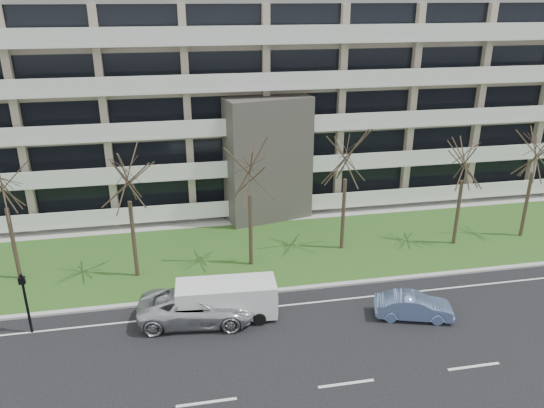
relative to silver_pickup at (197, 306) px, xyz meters
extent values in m
plane|color=black|center=(5.98, -6.01, -0.83)|extent=(160.00, 160.00, 0.00)
cube|color=#22521B|center=(5.98, 6.99, -0.80)|extent=(90.00, 10.00, 0.06)
cube|color=#B2B2AD|center=(5.98, 1.99, -0.77)|extent=(90.00, 0.35, 0.12)
cube|color=#B2B2AD|center=(5.98, 12.49, -0.79)|extent=(90.00, 2.00, 0.08)
cube|color=white|center=(5.98, 0.49, -0.82)|extent=(90.00, 0.12, 0.01)
cube|color=#B6A88D|center=(5.98, 19.49, 6.67)|extent=(60.00, 12.00, 15.00)
cube|color=gray|center=(5.98, 19.49, 14.32)|extent=(60.50, 12.50, 0.30)
cube|color=#4C4742|center=(5.98, 12.49, 3.67)|extent=(6.39, 3.69, 9.00)
cube|color=black|center=(5.98, 12.29, 1.17)|extent=(4.92, 1.19, 3.50)
cube|color=black|center=(5.98, 13.47, 1.27)|extent=(58.00, 0.10, 1.80)
cube|color=white|center=(5.98, 12.79, -0.23)|extent=(58.00, 1.40, 0.22)
cube|color=white|center=(5.98, 12.14, 0.37)|extent=(58.00, 0.08, 1.00)
cube|color=black|center=(5.98, 13.47, 4.27)|extent=(58.00, 0.10, 1.80)
cube|color=white|center=(5.98, 12.79, 2.77)|extent=(58.00, 1.40, 0.22)
cube|color=white|center=(5.98, 12.14, 3.37)|extent=(58.00, 0.08, 1.00)
cube|color=black|center=(5.98, 13.47, 7.27)|extent=(58.00, 0.10, 1.80)
cube|color=white|center=(5.98, 12.79, 5.77)|extent=(58.00, 1.40, 0.22)
cube|color=white|center=(5.98, 12.14, 6.37)|extent=(58.00, 0.08, 1.00)
cube|color=black|center=(5.98, 13.47, 10.27)|extent=(58.00, 0.10, 1.80)
cube|color=white|center=(5.98, 12.79, 8.77)|extent=(58.00, 1.40, 0.22)
cube|color=white|center=(5.98, 12.14, 9.37)|extent=(58.00, 0.08, 1.00)
cube|color=black|center=(5.98, 13.47, 13.27)|extent=(58.00, 0.10, 1.80)
cube|color=white|center=(5.98, 12.79, 11.77)|extent=(58.00, 1.40, 0.22)
cube|color=white|center=(5.98, 12.14, 12.37)|extent=(58.00, 0.08, 1.00)
imported|color=#BABDC2|center=(0.00, 0.00, 0.00)|extent=(6.22, 3.42, 1.65)
imported|color=#7C99D8|center=(10.95, -1.82, -0.17)|extent=(4.18, 2.42, 1.30)
cube|color=white|center=(1.50, 0.04, 0.25)|extent=(5.17, 2.17, 1.78)
cube|color=black|center=(1.50, 0.04, 0.77)|extent=(4.79, 2.01, 0.66)
cube|color=white|center=(3.89, -0.09, 0.11)|extent=(0.43, 1.80, 1.13)
cylinder|color=black|center=(-0.15, -0.80, -0.50)|extent=(0.67, 0.27, 0.66)
cylinder|color=black|center=(-0.04, 1.07, -0.50)|extent=(0.67, 0.27, 0.66)
cylinder|color=black|center=(3.04, -0.99, -0.50)|extent=(0.67, 0.27, 0.66)
cylinder|color=black|center=(3.15, 0.89, -0.50)|extent=(0.67, 0.27, 0.66)
cylinder|color=black|center=(-8.16, 0.51, 0.80)|extent=(0.13, 0.13, 3.26)
cube|color=black|center=(-8.16, 0.51, 2.11)|extent=(0.32, 0.27, 0.35)
sphere|color=red|center=(-8.16, 0.51, 2.11)|extent=(0.15, 0.15, 0.15)
cylinder|color=#382B21|center=(-10.02, 6.25, 1.41)|extent=(0.24, 0.24, 4.47)
cylinder|color=#382B21|center=(-3.26, 5.27, 1.55)|extent=(0.24, 0.24, 4.76)
cylinder|color=#382B21|center=(3.59, 5.40, 1.48)|extent=(0.24, 0.24, 4.62)
cylinder|color=#382B21|center=(9.77, 6.49, 1.59)|extent=(0.24, 0.24, 4.82)
cylinder|color=#382B21|center=(17.35, 5.73, 1.42)|extent=(0.24, 0.24, 4.50)
cylinder|color=#382B21|center=(22.51, 5.97, 1.49)|extent=(0.24, 0.24, 4.62)
camera|label=1|loc=(-0.61, -23.38, 14.84)|focal=35.00mm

